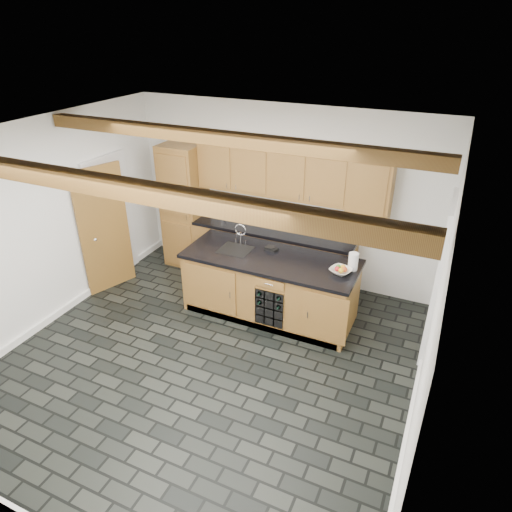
{
  "coord_description": "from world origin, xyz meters",
  "views": [
    {
      "loc": [
        2.44,
        -3.87,
        3.9
      ],
      "look_at": [
        0.31,
        0.8,
        1.19
      ],
      "focal_mm": 32.0,
      "sensor_mm": 36.0,
      "label": 1
    }
  ],
  "objects_px": {
    "island": "(270,286)",
    "paper_towel": "(353,261)",
    "kitchen_scale": "(271,249)",
    "fruit_bowl": "(341,271)"
  },
  "relations": [
    {
      "from": "island",
      "to": "kitchen_scale",
      "type": "xyz_separation_m",
      "value": [
        -0.08,
        0.22,
        0.49
      ]
    },
    {
      "from": "kitchen_scale",
      "to": "paper_towel",
      "type": "height_order",
      "value": "paper_towel"
    },
    {
      "from": "kitchen_scale",
      "to": "fruit_bowl",
      "type": "bearing_deg",
      "value": 3.11
    },
    {
      "from": "island",
      "to": "fruit_bowl",
      "type": "xyz_separation_m",
      "value": [
        1.0,
        -0.02,
        0.5
      ]
    },
    {
      "from": "fruit_bowl",
      "to": "paper_towel",
      "type": "relative_size",
      "value": 1.14
    },
    {
      "from": "kitchen_scale",
      "to": "paper_towel",
      "type": "relative_size",
      "value": 0.87
    },
    {
      "from": "island",
      "to": "kitchen_scale",
      "type": "distance_m",
      "value": 0.54
    },
    {
      "from": "island",
      "to": "paper_towel",
      "type": "xyz_separation_m",
      "value": [
        1.11,
        0.15,
        0.58
      ]
    },
    {
      "from": "island",
      "to": "paper_towel",
      "type": "distance_m",
      "value": 1.27
    },
    {
      "from": "island",
      "to": "fruit_bowl",
      "type": "height_order",
      "value": "fruit_bowl"
    }
  ]
}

